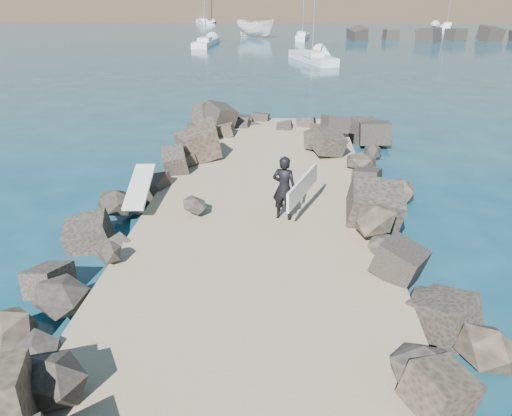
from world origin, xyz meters
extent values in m
plane|color=#0F384C|center=(0.00, 0.00, 0.00)|extent=(800.00, 800.00, 0.00)
cube|color=#8C7759|center=(0.00, -2.00, 0.30)|extent=(6.00, 26.00, 0.60)
cube|color=black|center=(-2.90, -1.50, 0.50)|extent=(2.60, 22.00, 1.00)
cube|color=black|center=(2.90, -1.50, 0.50)|extent=(2.60, 22.00, 1.00)
cube|color=silver|center=(-3.17, 1.01, 1.04)|extent=(0.73, 2.16, 0.07)
imported|color=white|center=(-4.13, 58.63, 1.19)|extent=(6.31, 5.50, 2.37)
imported|color=black|center=(0.58, 0.47, 1.41)|extent=(0.67, 0.52, 1.61)
cube|color=silver|center=(1.03, 0.47, 1.45)|extent=(0.78, 1.89, 0.63)
cube|color=silver|center=(25.91, 77.59, 0.25)|extent=(3.56, 6.85, 0.80)
cylinder|color=gray|center=(25.91, 77.59, 4.30)|extent=(0.12, 0.12, 7.40)
cube|color=silver|center=(25.91, 76.82, 0.75)|extent=(1.62, 2.13, 0.44)
cube|color=silver|center=(-8.95, 47.67, 0.25)|extent=(2.06, 7.82, 0.80)
cube|color=silver|center=(-8.95, 46.75, 0.75)|extent=(1.34, 2.22, 0.44)
cube|color=silver|center=(-15.62, 86.34, 0.25)|extent=(4.17, 7.86, 0.80)
cube|color=silver|center=(-15.62, 85.46, 0.75)|extent=(1.89, 2.45, 0.44)
cube|color=silver|center=(2.03, 55.74, 0.25)|extent=(1.87, 5.44, 0.80)
cylinder|color=gray|center=(2.03, 55.74, 3.53)|extent=(0.12, 0.12, 5.86)
cube|color=silver|center=(2.03, 55.11, 0.75)|extent=(1.04, 1.59, 0.44)
cube|color=silver|center=(2.53, 34.82, 0.25)|extent=(4.22, 7.70, 0.80)
cylinder|color=gray|center=(2.53, 34.82, 4.78)|extent=(0.12, 0.12, 8.36)
cube|color=silver|center=(2.53, 33.97, 0.75)|extent=(1.88, 2.42, 0.44)
camera|label=1|loc=(0.67, -10.85, 5.83)|focal=35.00mm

